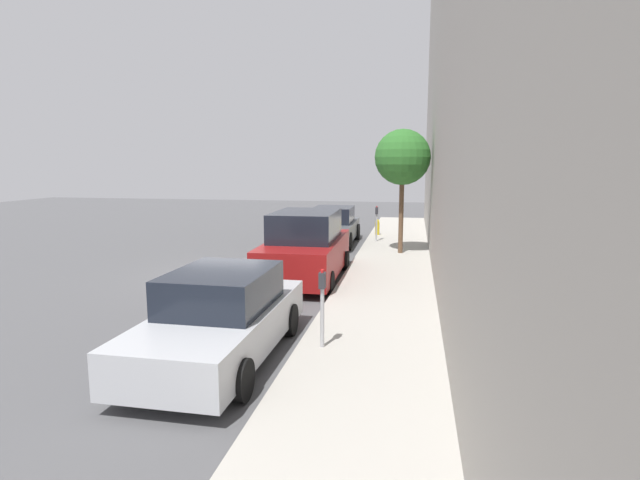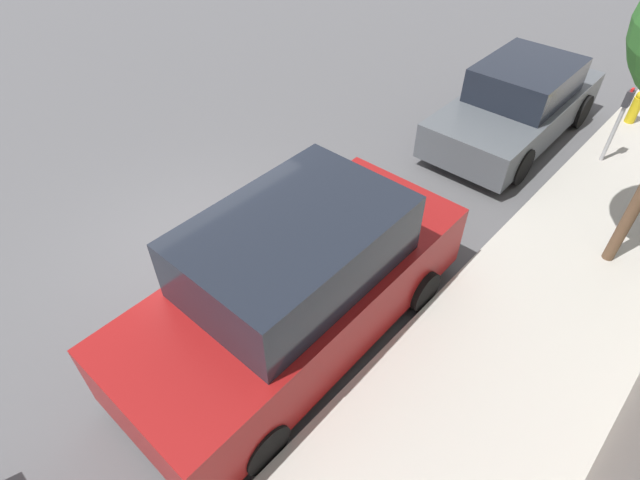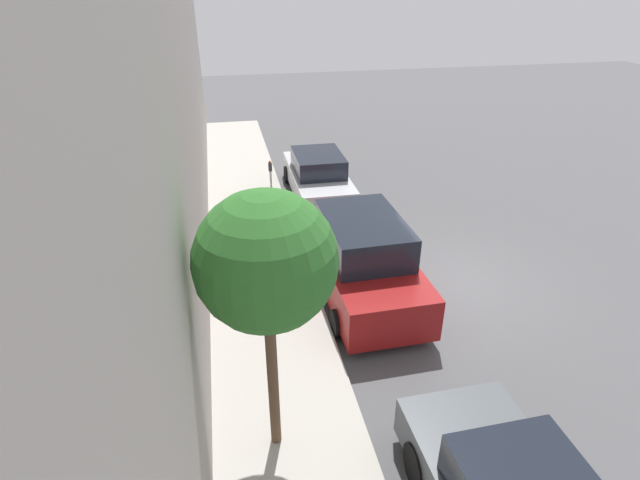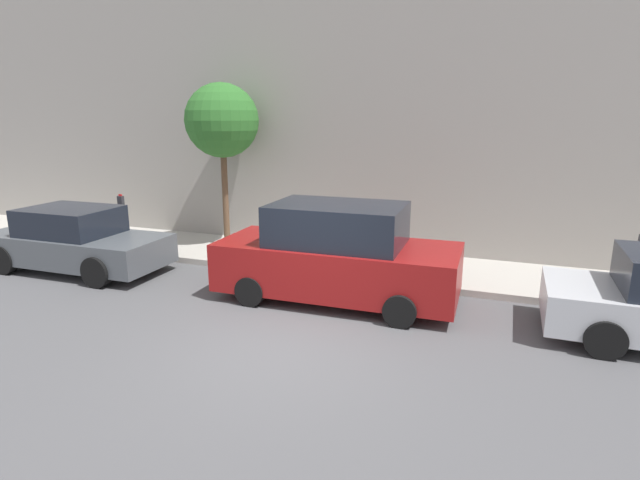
{
  "view_description": "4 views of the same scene",
  "coord_description": "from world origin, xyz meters",
  "px_view_note": "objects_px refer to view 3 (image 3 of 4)",
  "views": [
    {
      "loc": [
        5.47,
        -13.87,
        3.33
      ],
      "look_at": [
        2.64,
        1.01,
        1.0
      ],
      "focal_mm": 28.0,
      "sensor_mm": 36.0,
      "label": 1
    },
    {
      "loc": [
        5.44,
        -2.93,
        5.5
      ],
      "look_at": [
        2.15,
        0.65,
        1.0
      ],
      "focal_mm": 28.0,
      "sensor_mm": 36.0,
      "label": 2
    },
    {
      "loc": [
        5.44,
        9.67,
        6.9
      ],
      "look_at": [
        3.25,
        -1.06,
        1.0
      ],
      "focal_mm": 28.0,
      "sensor_mm": 36.0,
      "label": 3
    },
    {
      "loc": [
        -6.74,
        -3.11,
        3.65
      ],
      "look_at": [
        3.27,
        0.6,
        1.0
      ],
      "focal_mm": 28.0,
      "sensor_mm": 36.0,
      "label": 4
    }
  ],
  "objects_px": {
    "parked_sedan_nearest": "(318,176)",
    "street_tree": "(266,262)",
    "parking_meter_near": "(271,177)",
    "parked_suv_second": "(362,258)"
  },
  "relations": [
    {
      "from": "parked_sedan_nearest",
      "to": "street_tree",
      "type": "xyz_separation_m",
      "value": [
        2.73,
        10.14,
        2.8
      ]
    },
    {
      "from": "parking_meter_near",
      "to": "parked_suv_second",
      "type": "bearing_deg",
      "value": 105.19
    },
    {
      "from": "parked_sedan_nearest",
      "to": "street_tree",
      "type": "bearing_deg",
      "value": 74.95
    },
    {
      "from": "street_tree",
      "to": "parked_suv_second",
      "type": "bearing_deg",
      "value": -122.26
    },
    {
      "from": "parked_sedan_nearest",
      "to": "parking_meter_near",
      "type": "xyz_separation_m",
      "value": [
        1.67,
        0.47,
        0.28
      ]
    },
    {
      "from": "parked_sedan_nearest",
      "to": "parked_suv_second",
      "type": "distance_m",
      "value": 6.06
    },
    {
      "from": "parking_meter_near",
      "to": "street_tree",
      "type": "height_order",
      "value": "street_tree"
    },
    {
      "from": "parking_meter_near",
      "to": "street_tree",
      "type": "xyz_separation_m",
      "value": [
        1.06,
        9.67,
        2.53
      ]
    },
    {
      "from": "parked_suv_second",
      "to": "parking_meter_near",
      "type": "height_order",
      "value": "parked_suv_second"
    },
    {
      "from": "parked_sedan_nearest",
      "to": "parked_suv_second",
      "type": "xyz_separation_m",
      "value": [
        0.15,
        6.06,
        0.21
      ]
    }
  ]
}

